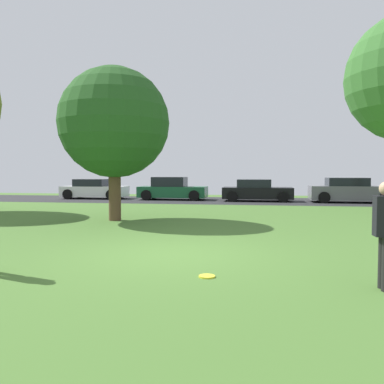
{
  "coord_description": "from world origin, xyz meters",
  "views": [
    {
      "loc": [
        1.76,
        -7.98,
        1.7
      ],
      "look_at": [
        0.0,
        2.48,
        1.18
      ],
      "focal_mm": 36.94,
      "sensor_mm": 36.0,
      "label": 1
    }
  ],
  "objects_px": {
    "maple_tree_near": "(114,123)",
    "parked_car_grey": "(350,191)",
    "parked_car_green": "(172,189)",
    "parked_car_white": "(94,190)",
    "frisbee_disc": "(207,276)",
    "parked_car_black": "(257,191)"
  },
  "relations": [
    {
      "from": "maple_tree_near",
      "to": "parked_car_grey",
      "type": "xyz_separation_m",
      "value": [
        10.19,
        10.28,
        -2.79
      ]
    },
    {
      "from": "parked_car_green",
      "to": "maple_tree_near",
      "type": "bearing_deg",
      "value": -88.33
    },
    {
      "from": "maple_tree_near",
      "to": "parked_car_white",
      "type": "bearing_deg",
      "value": 116.84
    },
    {
      "from": "parked_car_white",
      "to": "parked_car_green",
      "type": "relative_size",
      "value": 0.98
    },
    {
      "from": "maple_tree_near",
      "to": "frisbee_disc",
      "type": "bearing_deg",
      "value": -59.09
    },
    {
      "from": "parked_car_green",
      "to": "parked_car_black",
      "type": "distance_m",
      "value": 5.27
    },
    {
      "from": "parked_car_grey",
      "to": "frisbee_disc",
      "type": "bearing_deg",
      "value": -109.01
    },
    {
      "from": "frisbee_disc",
      "to": "parked_car_green",
      "type": "relative_size",
      "value": 0.06
    },
    {
      "from": "maple_tree_near",
      "to": "parked_car_green",
      "type": "bearing_deg",
      "value": 91.67
    },
    {
      "from": "maple_tree_near",
      "to": "parked_car_white",
      "type": "distance_m",
      "value": 12.63
    },
    {
      "from": "parked_car_black",
      "to": "parked_car_grey",
      "type": "height_order",
      "value": "parked_car_grey"
    },
    {
      "from": "parked_car_white",
      "to": "parked_car_green",
      "type": "distance_m",
      "value": 5.24
    },
    {
      "from": "maple_tree_near",
      "to": "parked_car_black",
      "type": "xyz_separation_m",
      "value": [
        4.94,
        10.48,
        -2.84
      ]
    },
    {
      "from": "maple_tree_near",
      "to": "frisbee_disc",
      "type": "xyz_separation_m",
      "value": [
        4.22,
        -7.04,
        -3.43
      ]
    },
    {
      "from": "parked_car_white",
      "to": "parked_car_black",
      "type": "relative_size",
      "value": 1.01
    },
    {
      "from": "maple_tree_near",
      "to": "parked_car_black",
      "type": "bearing_deg",
      "value": 64.77
    },
    {
      "from": "frisbee_disc",
      "to": "maple_tree_near",
      "type": "bearing_deg",
      "value": 120.91
    },
    {
      "from": "parked_car_black",
      "to": "parked_car_grey",
      "type": "xyz_separation_m",
      "value": [
        5.25,
        -0.2,
        0.05
      ]
    },
    {
      "from": "parked_car_green",
      "to": "parked_car_black",
      "type": "relative_size",
      "value": 1.03
    },
    {
      "from": "parked_car_white",
      "to": "parked_car_green",
      "type": "xyz_separation_m",
      "value": [
        5.24,
        -0.1,
        0.05
      ]
    },
    {
      "from": "maple_tree_near",
      "to": "parked_car_grey",
      "type": "distance_m",
      "value": 14.74
    },
    {
      "from": "parked_car_black",
      "to": "maple_tree_near",
      "type": "bearing_deg",
      "value": -115.23
    }
  ]
}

